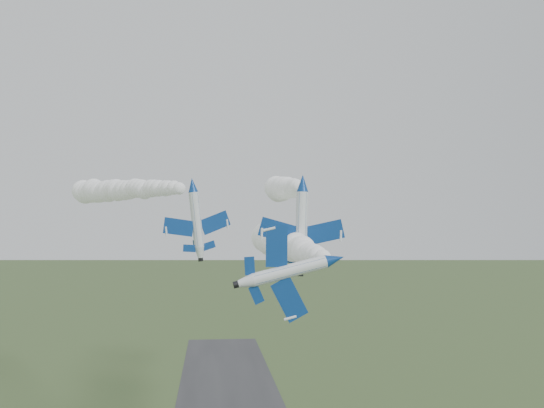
# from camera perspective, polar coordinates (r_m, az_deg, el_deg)

# --- Properties ---
(jet_lead) EXTENTS (3.27, 11.31, 9.09)m
(jet_lead) POSITION_cam_1_polar(r_m,az_deg,el_deg) (59.97, 6.00, -5.18)
(jet_lead) COLOR white
(smoke_trail_jet_lead) EXTENTS (9.48, 57.10, 5.76)m
(smoke_trail_jet_lead) POSITION_cam_1_polar(r_m,az_deg,el_deg) (89.90, 1.26, -3.77)
(smoke_trail_jet_lead) COLOR silver
(jet_pair_left) EXTENTS (9.52, 11.01, 2.91)m
(jet_pair_left) POSITION_cam_1_polar(r_m,az_deg,el_deg) (83.17, -7.47, 1.81)
(jet_pair_left) COLOR white
(smoke_trail_jet_pair_left) EXTENTS (27.88, 58.75, 4.93)m
(smoke_trail_jet_pair_left) POSITION_cam_1_polar(r_m,az_deg,el_deg) (114.67, -14.02, 1.29)
(smoke_trail_jet_pair_left) COLOR silver
(jet_pair_right) EXTENTS (11.72, 14.07, 3.48)m
(jet_pair_right) POSITION_cam_1_polar(r_m,az_deg,el_deg) (83.95, 2.91, 2.00)
(jet_pair_right) COLOR white
(smoke_trail_jet_pair_right) EXTENTS (7.99, 58.51, 5.60)m
(smoke_trail_jet_pair_right) POSITION_cam_1_polar(r_m,az_deg,el_deg) (116.49, 1.22, 1.48)
(smoke_trail_jet_pair_right) COLOR silver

